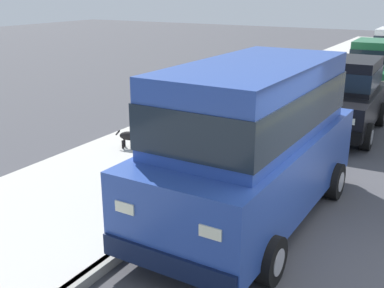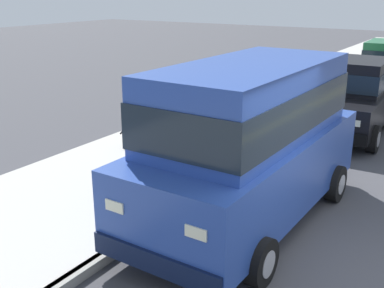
{
  "view_description": "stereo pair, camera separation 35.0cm",
  "coord_description": "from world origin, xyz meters",
  "px_view_note": "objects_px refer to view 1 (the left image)",
  "views": [
    {
      "loc": [
        0.5,
        -5.64,
        3.54
      ],
      "look_at": [
        -3.57,
        1.4,
        0.85
      ],
      "focal_mm": 44.01,
      "sensor_mm": 36.0,
      "label": 1
    },
    {
      "loc": [
        0.8,
        -5.46,
        3.54
      ],
      "look_at": [
        -3.57,
        1.4,
        0.85
      ],
      "focal_mm": 44.01,
      "sensor_mm": 36.0,
      "label": 2
    }
  ],
  "objects_px": {
    "fire_hydrant": "(263,118)",
    "car_black_hatchback": "(342,95)",
    "dog_black": "(132,136)",
    "car_blue_van": "(253,136)",
    "car_green_hatchback": "(376,68)"
  },
  "relations": [
    {
      "from": "dog_black",
      "to": "car_black_hatchback",
      "type": "bearing_deg",
      "value": 49.07
    },
    {
      "from": "fire_hydrant",
      "to": "car_black_hatchback",
      "type": "bearing_deg",
      "value": 41.95
    },
    {
      "from": "car_blue_van",
      "to": "car_green_hatchback",
      "type": "distance_m",
      "value": 10.7
    },
    {
      "from": "car_black_hatchback",
      "to": "car_green_hatchback",
      "type": "xyz_separation_m",
      "value": [
        -0.04,
        4.98,
        0.0
      ]
    },
    {
      "from": "car_blue_van",
      "to": "car_black_hatchback",
      "type": "xyz_separation_m",
      "value": [
        0.06,
        5.71,
        -0.42
      ]
    },
    {
      "from": "car_blue_van",
      "to": "car_black_hatchback",
      "type": "distance_m",
      "value": 5.73
    },
    {
      "from": "car_blue_van",
      "to": "car_black_hatchback",
      "type": "relative_size",
      "value": 1.28
    },
    {
      "from": "fire_hydrant",
      "to": "car_green_hatchback",
      "type": "bearing_deg",
      "value": 76.54
    },
    {
      "from": "car_green_hatchback",
      "to": "car_black_hatchback",
      "type": "bearing_deg",
      "value": -89.5
    },
    {
      "from": "dog_black",
      "to": "fire_hydrant",
      "type": "height_order",
      "value": "fire_hydrant"
    },
    {
      "from": "car_blue_van",
      "to": "fire_hydrant",
      "type": "distance_m",
      "value": 4.65
    },
    {
      "from": "dog_black",
      "to": "fire_hydrant",
      "type": "relative_size",
      "value": 1.0
    },
    {
      "from": "fire_hydrant",
      "to": "dog_black",
      "type": "bearing_deg",
      "value": -126.5
    },
    {
      "from": "car_black_hatchback",
      "to": "car_green_hatchback",
      "type": "height_order",
      "value": "same"
    },
    {
      "from": "car_blue_van",
      "to": "car_black_hatchback",
      "type": "bearing_deg",
      "value": 89.43
    }
  ]
}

